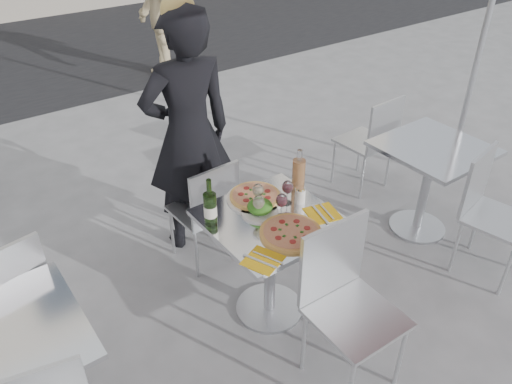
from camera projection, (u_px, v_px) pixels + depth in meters
ground at (269, 309)px, 3.31m from camera, size 80.00×80.00×0.00m
street_asphalt at (15, 54)px, 7.69m from camera, size 24.00×5.00×0.00m
main_table at (271, 246)px, 3.01m from camera, size 0.72×0.72×0.75m
side_table_left at (9, 370)px, 2.27m from camera, size 0.72×0.72×0.75m
side_table_right at (429, 171)px, 3.74m from camera, size 0.72×0.72×0.75m
chair_far at (208, 206)px, 3.43m from camera, size 0.40×0.41×0.84m
chair_near at (345, 294)px, 2.63m from camera, size 0.45×0.46×0.96m
side_chair_lfar at (5, 298)px, 2.62m from camera, size 0.50×0.51×0.94m
side_chair_rfar at (373, 137)px, 4.25m from camera, size 0.42×0.43×0.88m
side_chair_rnear at (488, 204)px, 3.38m from camera, size 0.49×0.50×0.90m
woman_diner at (188, 135)px, 3.45m from camera, size 0.70×0.50×1.79m
pedestrian_b at (153, 6)px, 6.46m from camera, size 0.91×1.30×1.84m
pizza_near at (291, 232)px, 2.76m from camera, size 0.35×0.35×0.02m
pizza_far at (255, 197)px, 3.05m from camera, size 0.35×0.35×0.03m
salad_plate at (260, 208)px, 2.91m from camera, size 0.22×0.22×0.09m
wine_bottle at (210, 207)px, 2.78m from camera, size 0.07×0.08×0.29m
carafe at (299, 175)px, 3.07m from camera, size 0.08×0.08×0.29m
sugar_shaker at (300, 195)px, 3.00m from camera, size 0.06×0.06×0.11m
wineglass_white_a at (259, 203)px, 2.83m from camera, size 0.07×0.07×0.16m
wineglass_white_b at (258, 191)px, 2.93m from camera, size 0.07×0.07×0.16m
wineglass_red_a at (282, 201)px, 2.84m from camera, size 0.07×0.07×0.16m
wineglass_red_b at (288, 188)px, 2.96m from camera, size 0.07×0.07×0.16m
napkin_left at (263, 260)px, 2.58m from camera, size 0.24×0.24×0.01m
napkin_right at (322, 213)px, 2.93m from camera, size 0.22×0.22×0.01m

